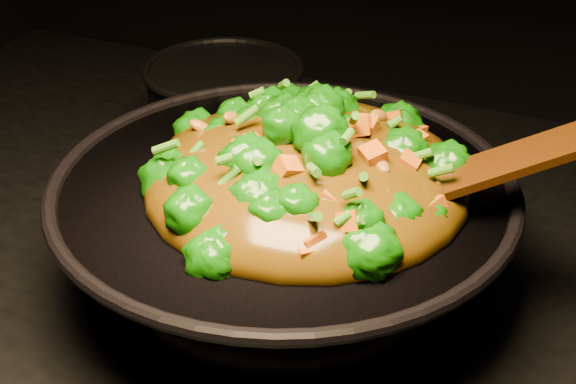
% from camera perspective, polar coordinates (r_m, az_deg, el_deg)
% --- Properties ---
extents(wok, '(0.45, 0.45, 0.11)m').
position_cam_1_polar(wok, '(0.75, -0.31, -3.12)').
color(wok, black).
rests_on(wok, stovetop).
extents(stir_fry, '(0.29, 0.29, 0.10)m').
position_cam_1_polar(stir_fry, '(0.69, 1.37, 3.95)').
color(stir_fry, '#126006').
rests_on(stir_fry, wok).
extents(spatula, '(0.26, 0.15, 0.11)m').
position_cam_1_polar(spatula, '(0.68, 15.18, 2.00)').
color(spatula, '#3B1507').
rests_on(spatula, wok).
extents(back_pot, '(0.24, 0.24, 0.11)m').
position_cam_1_polar(back_pot, '(1.00, -4.49, 6.17)').
color(back_pot, black).
rests_on(back_pot, stovetop).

